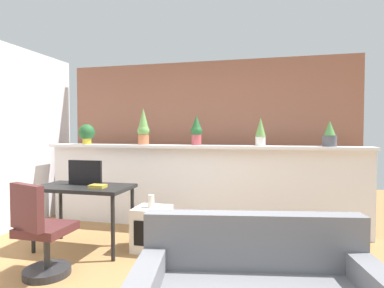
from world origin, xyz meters
name	(u,v)px	position (x,y,z in m)	size (l,w,h in m)	color
divider_wall	(198,188)	(0.00, 2.00, 0.58)	(4.59, 0.16, 1.15)	silver
plant_shelf	(197,147)	(0.00, 1.96, 1.17)	(4.59, 0.34, 0.04)	silver
brick_wall_behind	(206,140)	(0.00, 2.60, 1.25)	(4.59, 0.10, 2.50)	#935B47
potted_plant_0	(87,133)	(-1.73, 1.94, 1.37)	(0.24, 0.24, 0.31)	gold
potted_plant_1	(143,128)	(-0.83, 2.00, 1.45)	(0.18, 0.18, 0.54)	#C66B42
potted_plant_2	(196,130)	(-0.01, 1.98, 1.41)	(0.17, 0.17, 0.43)	#B7474C
potted_plant_3	(260,131)	(0.88, 1.97, 1.39)	(0.14, 0.14, 0.38)	silver
potted_plant_4	(330,135)	(1.75, 1.98, 1.34)	(0.18, 0.18, 0.33)	#4C4C51
desk	(84,193)	(-1.12, 0.88, 0.67)	(1.10, 0.60, 0.75)	black
tv_monitor	(85,172)	(-1.15, 0.96, 0.90)	(0.43, 0.04, 0.29)	black
office_chair	(41,237)	(-1.09, 0.11, 0.39)	(0.50, 0.51, 0.91)	#262628
side_cube_shelf	(152,229)	(-0.33, 1.04, 0.25)	(0.40, 0.41, 0.50)	silver
vase_on_shelf	(151,201)	(-0.34, 1.04, 0.57)	(0.07, 0.07, 0.15)	silver
book_on_desk	(98,186)	(-0.89, 0.79, 0.77)	(0.18, 0.13, 0.04)	gold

